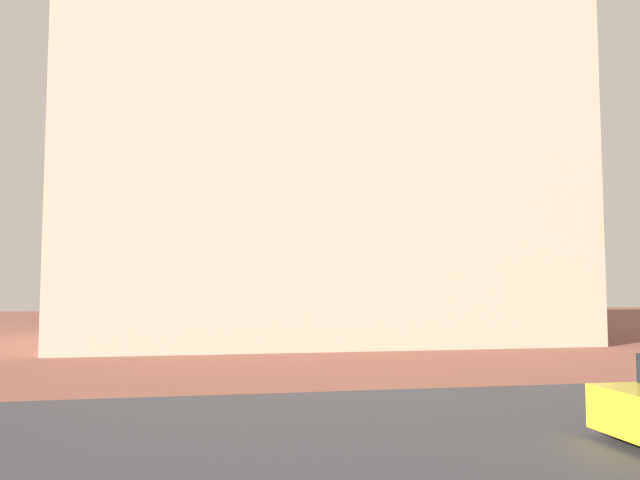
{
  "coord_description": "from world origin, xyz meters",
  "views": [
    {
      "loc": [
        -1.9,
        -1.49,
        2.67
      ],
      "look_at": [
        0.37,
        10.63,
        3.58
      ],
      "focal_mm": 35.16,
      "sensor_mm": 36.0,
      "label": 1
    }
  ],
  "objects": [
    {
      "name": "landmark_building",
      "position": [
        3.92,
        30.1,
        11.02
      ],
      "size": [
        23.78,
        13.78,
        35.8
      ],
      "color": "beige",
      "rests_on": "ground_plane"
    },
    {
      "name": "ground_plane",
      "position": [
        0.0,
        10.0,
        0.0
      ],
      "size": [
        120.0,
        120.0,
        0.0
      ],
      "primitive_type": "plane",
      "color": "brown"
    },
    {
      "name": "street_asphalt_strip",
      "position": [
        0.0,
        9.85,
        0.0
      ],
      "size": [
        120.0,
        8.9,
        0.0
      ],
      "primitive_type": "cube",
      "color": "#38383D",
      "rests_on": "ground_plane"
    }
  ]
}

